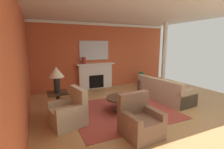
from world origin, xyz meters
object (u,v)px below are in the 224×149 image
coffee_table (122,101)px  vase_tall_corner (141,78)px  sofa (164,92)px  vase_mantel_left (84,61)px  armchair_near_window (69,113)px  armchair_facing_fireplace (140,123)px  fireplace (96,76)px  table_lamp (56,75)px  side_table (58,102)px  mantel_mirror (94,50)px

coffee_table → vase_tall_corner: bearing=46.1°
sofa → vase_mantel_left: (-2.29, 2.66, 1.06)m
armchair_near_window → armchair_facing_fireplace: 1.84m
fireplace → table_lamp: size_ratio=2.40×
armchair_near_window → coffee_table: 1.69m
side_table → table_lamp: table_lamp is taller
mantel_mirror → sofa: (1.74, -2.83, -1.50)m
coffee_table → armchair_facing_fireplace: bearing=-102.2°
sofa → vase_mantel_left: vase_mantel_left is taller
armchair_facing_fireplace → vase_tall_corner: bearing=54.9°
mantel_mirror → coffee_table: size_ratio=1.40×
sofa → side_table: (-3.78, 0.23, 0.10)m
table_lamp → vase_tall_corner: (4.45, 2.18, -0.90)m
mantel_mirror → side_table: (-2.03, -2.60, -1.40)m
armchair_facing_fireplace → table_lamp: bearing=128.8°
sofa → armchair_facing_fireplace: size_ratio=2.29×
mantel_mirror → armchair_near_window: (-1.84, -3.32, -1.49)m
coffee_table → vase_tall_corner: 3.73m
mantel_mirror → vase_tall_corner: size_ratio=2.13×
side_table → table_lamp: size_ratio=0.93×
sofa → vase_mantel_left: size_ratio=7.34×
sofa → vase_tall_corner: 2.51m
mantel_mirror → coffee_table: 3.44m
mantel_mirror → armchair_near_window: mantel_mirror is taller
mantel_mirror → vase_mantel_left: mantel_mirror is taller
armchair_near_window → vase_mantel_left: size_ratio=3.20×
sofa → vase_mantel_left: bearing=130.8°
fireplace → vase_mantel_left: vase_mantel_left is taller
armchair_near_window → vase_tall_corner: (4.27, 2.90, 0.02)m
armchair_near_window → side_table: size_ratio=1.36×
coffee_table → side_table: (-1.87, 0.50, 0.06)m
sofa → armchair_near_window: armchair_near_window is taller
armchair_facing_fireplace → vase_tall_corner: armchair_facing_fireplace is taller
armchair_facing_fireplace → coffee_table: bearing=77.8°
fireplace → side_table: size_ratio=2.57×
table_lamp → vase_tall_corner: 5.04m
fireplace → armchair_near_window: fireplace is taller
mantel_mirror → table_lamp: (-2.03, -2.60, -0.57)m
armchair_near_window → table_lamp: 1.18m
fireplace → table_lamp: table_lamp is taller
table_lamp → vase_mantel_left: (1.48, 2.43, 0.13)m
coffee_table → side_table: side_table is taller
sofa → table_lamp: table_lamp is taller
side_table → armchair_near_window: bearing=-75.4°
armchair_near_window → vase_mantel_left: bearing=67.6°
armchair_near_window → side_table: 0.74m
side_table → vase_tall_corner: size_ratio=1.06×
coffee_table → table_lamp: (-1.87, 0.50, 0.89)m
table_lamp → vase_mantel_left: 2.85m
sofa → side_table: bearing=176.5°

